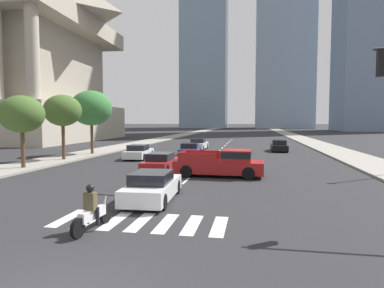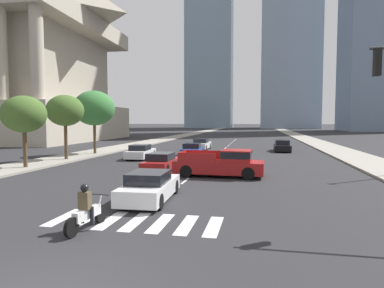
{
  "view_description": "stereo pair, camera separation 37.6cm",
  "coord_description": "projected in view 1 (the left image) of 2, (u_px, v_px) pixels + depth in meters",
  "views": [
    {
      "loc": [
        3.72,
        -5.55,
        3.44
      ],
      "look_at": [
        0.0,
        15.19,
        2.0
      ],
      "focal_mm": 31.34,
      "sensor_mm": 36.0,
      "label": 1
    },
    {
      "loc": [
        4.09,
        -5.48,
        3.44
      ],
      "look_at": [
        0.0,
        15.19,
        2.0
      ],
      "focal_mm": 31.34,
      "sensor_mm": 36.0,
      "label": 2
    }
  ],
  "objects": [
    {
      "name": "sedan_red_5",
      "position": [
        161.0,
        162.0,
        23.33
      ],
      "size": [
        1.83,
        4.57,
        1.25
      ],
      "rotation": [
        0.0,
        0.0,
        1.56
      ],
      "color": "maroon",
      "rests_on": "ground"
    },
    {
      "name": "sedan_black_1",
      "position": [
        279.0,
        146.0,
        38.39
      ],
      "size": [
        1.84,
        4.52,
        1.28
      ],
      "rotation": [
        0.0,
        0.0,
        -1.58
      ],
      "color": "black",
      "rests_on": "ground"
    },
    {
      "name": "pickup_truck",
      "position": [
        223.0,
        163.0,
        20.85
      ],
      "size": [
        5.58,
        2.27,
        1.67
      ],
      "rotation": [
        0.0,
        0.0,
        -0.04
      ],
      "color": "maroon",
      "rests_on": "ground"
    },
    {
      "name": "motorcycle_trailing",
      "position": [
        92.0,
        212.0,
        10.54
      ],
      "size": [
        0.7,
        2.17,
        1.49
      ],
      "rotation": [
        0.0,
        0.0,
        1.47
      ],
      "color": "black",
      "rests_on": "ground"
    },
    {
      "name": "office_tower_left_skyline",
      "position": [
        205.0,
        30.0,
        169.78
      ],
      "size": [
        22.46,
        23.76,
        106.24
      ],
      "color": "#7A93A8",
      "rests_on": "ground"
    },
    {
      "name": "street_tree_third",
      "position": [
        91.0,
        108.0,
        33.78
      ],
      "size": [
        4.14,
        4.14,
        6.37
      ],
      "color": "#4C3823",
      "rests_on": "sidewalk_west"
    },
    {
      "name": "sidewalk_west",
      "position": [
        102.0,
        151.0,
        38.1
      ],
      "size": [
        4.0,
        260.0,
        0.15
      ],
      "primitive_type": "cube",
      "color": "gray",
      "rests_on": "ground"
    },
    {
      "name": "sedan_blue_0",
      "position": [
        190.0,
        150.0,
        33.56
      ],
      "size": [
        2.06,
        4.34,
        1.24
      ],
      "rotation": [
        0.0,
        0.0,
        1.62
      ],
      "color": "navy",
      "rests_on": "ground"
    },
    {
      "name": "crosswalk_near",
      "position": [
        140.0,
        222.0,
        11.44
      ],
      "size": [
        5.85,
        2.2,
        0.01
      ],
      "color": "silver",
      "rests_on": "ground"
    },
    {
      "name": "street_tree_second",
      "position": [
        63.0,
        111.0,
        28.67
      ],
      "size": [
        3.16,
        3.16,
        5.55
      ],
      "color": "#4C3823",
      "rests_on": "sidewalk_west"
    },
    {
      "name": "sedan_white_2",
      "position": [
        153.0,
        187.0,
        14.49
      ],
      "size": [
        1.95,
        4.53,
        1.28
      ],
      "rotation": [
        0.0,
        0.0,
        1.61
      ],
      "color": "silver",
      "rests_on": "ground"
    },
    {
      "name": "sedan_white_3",
      "position": [
        199.0,
        144.0,
        40.77
      ],
      "size": [
        1.85,
        4.53,
        1.32
      ],
      "rotation": [
        0.0,
        0.0,
        1.55
      ],
      "color": "silver",
      "rests_on": "ground"
    },
    {
      "name": "street_tree_nearest",
      "position": [
        22.0,
        114.0,
        23.58
      ],
      "size": [
        3.09,
        3.09,
        5.11
      ],
      "color": "#4C3823",
      "rests_on": "sidewalk_west"
    },
    {
      "name": "war_memorial",
      "position": [
        9.0,
        36.0,
        59.16
      ],
      "size": [
        32.02,
        32.02,
        35.9
      ],
      "rotation": [
        0.0,
        0.0,
        0.03
      ],
      "color": "#B2A893",
      "rests_on": "ground"
    },
    {
      "name": "lane_divider_center",
      "position": [
        219.0,
        151.0,
        38.94
      ],
      "size": [
        0.14,
        50.0,
        0.01
      ],
      "color": "silver",
      "rests_on": "ground"
    },
    {
      "name": "sidewalk_east",
      "position": [
        347.0,
        155.0,
        33.49
      ],
      "size": [
        4.0,
        260.0,
        0.15
      ],
      "primitive_type": "cube",
      "color": "gray",
      "rests_on": "ground"
    },
    {
      "name": "sedan_white_4",
      "position": [
        139.0,
        152.0,
        30.61
      ],
      "size": [
        2.03,
        4.52,
        1.31
      ],
      "rotation": [
        0.0,
        0.0,
        1.63
      ],
      "color": "silver",
      "rests_on": "ground"
    }
  ]
}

